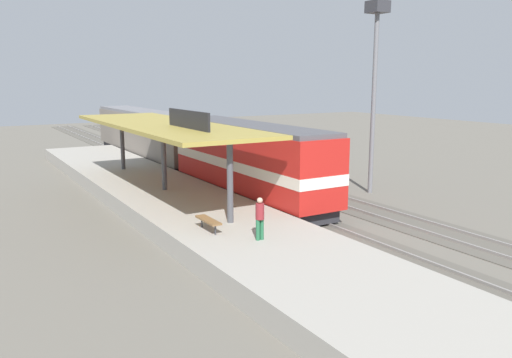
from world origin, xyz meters
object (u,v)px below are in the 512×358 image
Objects in this scene: freight_car at (262,151)px; person_waiting at (260,216)px; light_mast at (375,58)px; platform_bench at (208,221)px; locomotive at (248,161)px; passenger_carriage_single at (146,135)px.

freight_car is 17.84m from person_waiting.
light_mast reaches higher than freight_car.
locomotive is (6.00, 7.08, 1.07)m from platform_bench.
freight_car is at bearing 52.27° from locomotive.
passenger_carriage_single is at bearing 90.00° from locomotive.
passenger_carriage_single is at bearing 110.89° from freight_car.
platform_bench is 9.34m from locomotive.
freight_car is (4.60, -12.05, -0.34)m from passenger_carriage_single.
passenger_carriage_single is 1.67× the size of freight_car.
freight_car reaches higher than person_waiting.
locomotive is at bearing 49.71° from platform_bench.
freight_car is at bearing 111.99° from light_mast.
locomotive is 1.20× the size of freight_car.
person_waiting is (-4.79, -27.23, -0.46)m from passenger_carriage_single.
platform_bench is at bearing -129.14° from freight_car.
person_waiting is (-9.39, -15.17, -0.12)m from freight_car.
light_mast is (3.20, -7.92, 6.43)m from freight_car.
freight_car is (10.60, 13.02, 0.63)m from platform_bench.
person_waiting reaches higher than platform_bench.
passenger_carriage_single is 27.65m from person_waiting.
light_mast is 15.94m from person_waiting.
passenger_carriage_single reaches higher than person_waiting.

